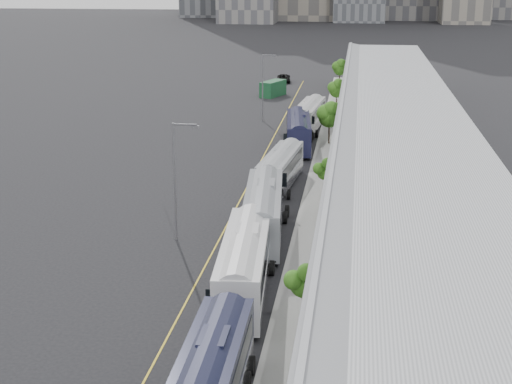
% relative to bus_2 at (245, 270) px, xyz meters
% --- Properties ---
extents(sidewalk, '(10.00, 170.00, 0.12)m').
position_rel_bus_2_xyz_m(sidewalk, '(7.05, 20.05, -1.63)').
color(sidewalk, gray).
rests_on(sidewalk, ground).
extents(lane_line, '(0.12, 160.00, 0.02)m').
position_rel_bus_2_xyz_m(lane_line, '(-3.45, 20.05, -1.68)').
color(lane_line, gold).
rests_on(lane_line, ground).
extents(depot, '(12.45, 160.40, 7.20)m').
position_rel_bus_2_xyz_m(depot, '(11.04, 20.05, 1.83)').
color(depot, gray).
rests_on(depot, ground).
extents(bus_2, '(3.67, 13.81, 3.99)m').
position_rel_bus_2_xyz_m(bus_2, '(0.00, 0.00, 0.00)').
color(bus_2, silver).
rests_on(bus_2, ground).
extents(bus_3, '(3.91, 13.86, 4.00)m').
position_rel_bus_2_xyz_m(bus_3, '(-0.18, 11.36, 0.00)').
color(bus_3, gray).
rests_on(bus_3, ground).
extents(bus_4, '(3.50, 12.14, 3.50)m').
position_rel_bus_2_xyz_m(bus_4, '(-0.34, 26.12, -0.21)').
color(bus_4, '#9B9FA4').
rests_on(bus_4, ground).
extents(bus_5, '(3.83, 13.30, 3.83)m').
position_rel_bus_2_xyz_m(bus_5, '(0.06, 42.93, -0.07)').
color(bus_5, '#161732').
rests_on(bus_5, ground).
extents(bus_6, '(3.64, 12.90, 3.72)m').
position_rel_bus_2_xyz_m(bus_6, '(0.57, 53.80, -0.12)').
color(bus_6, silver).
rests_on(bus_6, ground).
extents(tree_1, '(1.47, 1.47, 4.37)m').
position_rel_bus_2_xyz_m(tree_1, '(4.12, -6.07, 1.89)').
color(tree_1, black).
rests_on(tree_1, ground).
extents(tree_2, '(1.38, 1.38, 4.29)m').
position_rel_bus_2_xyz_m(tree_2, '(4.16, 18.92, 1.84)').
color(tree_2, black).
rests_on(tree_2, ground).
extents(tree_3, '(2.72, 2.72, 5.17)m').
position_rel_bus_2_xyz_m(tree_3, '(3.49, 45.52, 2.12)').
color(tree_3, black).
rests_on(tree_3, ground).
extents(tree_4, '(2.23, 2.23, 5.00)m').
position_rel_bus_2_xyz_m(tree_4, '(3.73, 65.56, 2.18)').
color(tree_4, black).
rests_on(tree_4, ground).
extents(tree_5, '(2.40, 2.40, 4.92)m').
position_rel_bus_2_xyz_m(tree_5, '(3.44, 92.24, 2.02)').
color(tree_5, black).
rests_on(tree_5, ground).
extents(street_lamp_near, '(2.04, 0.22, 9.10)m').
position_rel_bus_2_xyz_m(street_lamp_near, '(-6.53, 9.76, 3.56)').
color(street_lamp_near, '#59595E').
rests_on(street_lamp_near, ground).
extents(street_lamp_far, '(2.04, 0.22, 9.04)m').
position_rel_bus_2_xyz_m(street_lamp_far, '(-5.95, 59.38, 3.52)').
color(street_lamp_far, '#59595E').
rests_on(street_lamp_far, ground).
extents(shipping_container, '(3.99, 6.12, 2.50)m').
position_rel_bus_2_xyz_m(shipping_container, '(-7.10, 81.25, -0.43)').
color(shipping_container, '#144324').
rests_on(shipping_container, ground).
extents(suv, '(2.89, 5.47, 1.47)m').
position_rel_bus_2_xyz_m(suv, '(-6.94, 97.64, -0.95)').
color(suv, black).
rests_on(suv, ground).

